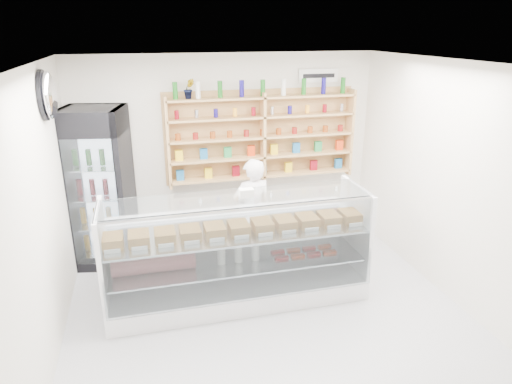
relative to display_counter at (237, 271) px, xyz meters
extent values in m
plane|color=#AEAFB3|center=(0.27, -0.65, -0.36)|extent=(5.00, 5.00, 0.00)
plane|color=white|center=(0.27, -0.65, 2.44)|extent=(5.00, 5.00, 0.00)
plane|color=silver|center=(0.27, 1.85, 1.04)|extent=(4.50, 0.00, 4.50)
plane|color=silver|center=(-1.98, -0.65, 1.04)|extent=(0.00, 5.00, 5.00)
plane|color=silver|center=(2.52, -0.65, 1.04)|extent=(0.00, 5.00, 5.00)
cube|color=white|center=(0.00, -0.01, -0.24)|extent=(3.06, 0.87, 0.26)
cube|color=white|center=(0.00, 0.39, 0.21)|extent=(3.06, 0.05, 0.64)
cube|color=silver|center=(0.00, -0.01, 0.16)|extent=(2.94, 0.76, 0.02)
cube|color=silver|center=(0.00, -0.01, 0.53)|extent=(3.00, 0.80, 0.02)
cube|color=silver|center=(0.00, -0.43, 0.43)|extent=(3.00, 0.12, 1.07)
cube|color=silver|center=(0.00, -0.06, 0.96)|extent=(3.00, 0.61, 0.01)
imported|color=white|center=(0.39, 0.84, 0.39)|extent=(0.60, 0.44, 1.51)
cube|color=black|center=(-1.58, 1.42, 0.72)|extent=(0.92, 0.90, 2.17)
cube|color=#260432|center=(-1.51, 1.07, 1.64)|extent=(0.76, 0.18, 0.30)
cube|color=silver|center=(-1.51, 1.05, 0.62)|extent=(0.64, 0.14, 1.71)
cube|color=tan|center=(-0.63, 1.69, 1.23)|extent=(0.04, 0.28, 1.33)
cube|color=tan|center=(0.77, 1.69, 1.23)|extent=(0.04, 0.28, 1.33)
cube|color=tan|center=(2.17, 1.69, 1.23)|extent=(0.04, 0.28, 1.33)
cube|color=tan|center=(0.77, 1.69, 0.64)|extent=(2.80, 0.28, 0.03)
cube|color=tan|center=(0.77, 1.69, 0.94)|extent=(2.80, 0.28, 0.03)
cube|color=tan|center=(0.77, 1.69, 1.24)|extent=(2.80, 0.28, 0.03)
cube|color=tan|center=(0.77, 1.69, 1.54)|extent=(2.80, 0.28, 0.03)
cube|color=tan|center=(0.77, 1.69, 1.82)|extent=(2.80, 0.28, 0.03)
imported|color=#1E6626|center=(-0.29, 1.69, 1.97)|extent=(0.16, 0.13, 0.28)
ellipsoid|color=silver|center=(-1.90, 0.55, 2.09)|extent=(0.15, 0.50, 0.50)
cube|color=white|center=(1.67, 1.82, 2.09)|extent=(0.62, 0.03, 0.20)
camera|label=1|loc=(-0.99, -4.75, 2.76)|focal=32.00mm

